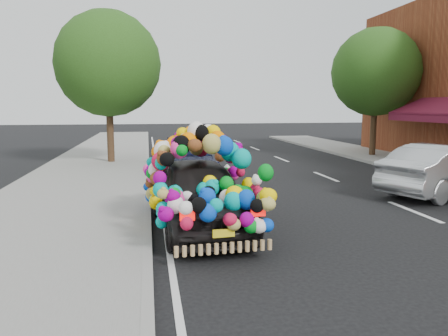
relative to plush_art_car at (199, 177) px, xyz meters
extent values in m
plane|color=black|center=(1.35, 0.47, -1.02)|extent=(100.00, 100.00, 0.00)
cube|color=gray|center=(-2.95, 0.47, -0.96)|extent=(4.00, 60.00, 0.12)
cube|color=gray|center=(-1.00, 0.47, -0.96)|extent=(0.15, 60.00, 0.13)
cube|color=#5B1125|center=(10.05, 6.47, 1.33)|extent=(1.62, 5.20, 0.75)
cube|color=#5B1125|center=(9.30, 6.47, 0.93)|extent=(0.06, 5.20, 0.35)
cylinder|color=#332114|center=(-2.45, 9.97, 0.34)|extent=(0.28, 0.28, 2.73)
sphere|color=#234612|center=(-2.45, 9.97, 3.01)|extent=(4.20, 4.20, 4.20)
cylinder|color=#332114|center=(9.35, 10.47, 0.30)|extent=(0.28, 0.28, 2.64)
sphere|color=#234612|center=(9.35, 10.47, 2.88)|extent=(4.00, 4.00, 4.00)
imported|color=black|center=(0.00, 0.00, -0.34)|extent=(1.87, 4.10, 1.36)
cube|color=red|center=(-0.41, -2.05, -0.24)|extent=(0.22, 0.07, 0.14)
cube|color=red|center=(0.68, -1.98, -0.24)|extent=(0.22, 0.07, 0.14)
cube|color=yellow|center=(0.14, -2.02, -0.54)|extent=(0.34, 0.06, 0.12)
imported|color=black|center=(0.41, 6.33, -0.41)|extent=(1.90, 4.30, 1.23)
imported|color=#B1B4B8|center=(6.88, 2.03, -0.34)|extent=(4.40, 2.90, 1.37)
camera|label=1|loc=(-0.95, -8.29, 1.36)|focal=35.00mm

